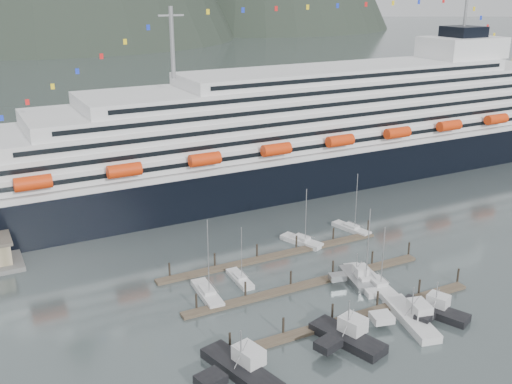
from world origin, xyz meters
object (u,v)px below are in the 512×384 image
cruise_ship (317,136)px  trawler_a (240,369)px  trawler_d (435,310)px  trawler_e (355,278)px  trawler_b (347,337)px  sailboat_b (207,294)px  sailboat_d (363,280)px  sailboat_c (240,279)px  sailboat_f (301,242)px  trawler_c (410,317)px  sailboat_h (378,286)px  sailboat_g (351,229)px

cruise_ship → trawler_a: cruise_ship is taller
trawler_d → trawler_e: trawler_d is taller
trawler_b → trawler_d: bearing=-106.9°
sailboat_b → sailboat_d: bearing=-103.3°
sailboat_c → trawler_e: size_ratio=1.13×
trawler_b → sailboat_b: bearing=13.0°
sailboat_f → trawler_c: size_ratio=0.91×
sailboat_h → trawler_c: size_ratio=0.91×
cruise_ship → sailboat_d: 62.33m
sailboat_h → trawler_d: (2.46, -11.49, 0.42)m
cruise_ship → sailboat_b: (-52.59, -47.32, -11.61)m
sailboat_g → trawler_d: 36.17m
cruise_ship → sailboat_g: bearing=-110.8°
sailboat_c → trawler_c: 30.75m
sailboat_d → trawler_c: (-1.55, -14.33, 0.44)m
sailboat_c → sailboat_d: size_ratio=0.74×
trawler_a → trawler_c: size_ratio=1.03×
sailboat_g → trawler_c: (-13.99, -34.96, 0.47)m
sailboat_b → sailboat_f: size_ratio=1.19×
trawler_d → sailboat_b: bearing=29.7°
trawler_b → trawler_e: 19.94m
trawler_c → sailboat_c: bearing=49.0°
sailboat_c → sailboat_f: sailboat_f is taller
cruise_ship → sailboat_c: 64.76m
sailboat_d → trawler_b: 19.99m
cruise_ship → trawler_d: (-22.23, -69.99, -11.19)m
trawler_a → trawler_d: 34.95m
trawler_b → sailboat_f: bearing=-37.7°
sailboat_d → sailboat_h: bearing=-146.1°
sailboat_d → trawler_e: (-1.04, 0.87, 0.38)m
sailboat_h → trawler_b: (-14.89, -11.48, 0.54)m
sailboat_f → sailboat_g: (13.26, 0.86, -0.01)m
sailboat_b → trawler_c: bearing=-127.9°
sailboat_b → trawler_e: bearing=-102.1°
sailboat_b → trawler_c: 33.93m
trawler_c → trawler_e: 15.20m
sailboat_d → trawler_e: size_ratio=1.53×
trawler_b → trawler_e: size_ratio=1.28×
sailboat_d → sailboat_f: size_ratio=1.20×
sailboat_h → trawler_a: size_ratio=0.88×
trawler_a → trawler_b: (17.60, -0.31, 0.02)m
sailboat_d → trawler_d: size_ratio=1.34×
trawler_b → sailboat_h: bearing=-69.2°
sailboat_h → trawler_e: size_ratio=1.27×
sailboat_f → sailboat_h: sailboat_f is taller
sailboat_g → sailboat_h: bearing=141.3°
cruise_ship → trawler_a: bearing=-129.4°
cruise_ship → trawler_b: cruise_ship is taller
trawler_b → trawler_e: bearing=-56.9°
cruise_ship → sailboat_b: bearing=-138.0°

